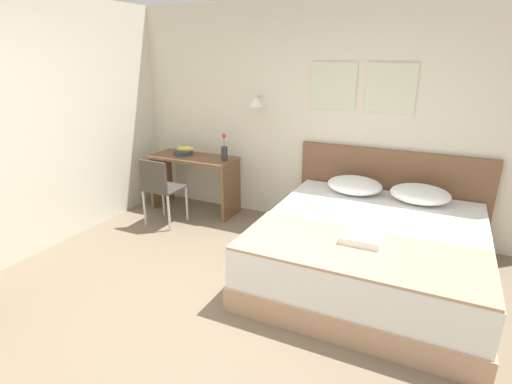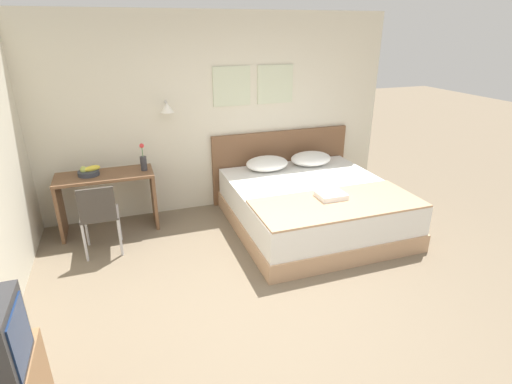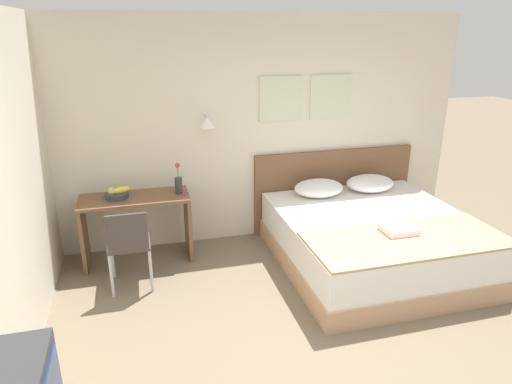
{
  "view_description": "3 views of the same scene",
  "coord_description": "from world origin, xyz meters",
  "views": [
    {
      "loc": [
        1.57,
        -2.09,
        2.07
      ],
      "look_at": [
        0.04,
        1.11,
        0.82
      ],
      "focal_mm": 28.0,
      "sensor_mm": 36.0,
      "label": 1
    },
    {
      "loc": [
        -1.15,
        -2.79,
        2.44
      ],
      "look_at": [
        0.22,
        1.16,
        0.71
      ],
      "focal_mm": 28.0,
      "sensor_mm": 36.0,
      "label": 2
    },
    {
      "loc": [
        -1.34,
        -2.61,
        2.49
      ],
      "look_at": [
        -0.28,
        1.27,
        1.03
      ],
      "focal_mm": 32.0,
      "sensor_mm": 36.0,
      "label": 3
    }
  ],
  "objects": [
    {
      "name": "ground_plane",
      "position": [
        0.0,
        0.0,
        0.0
      ],
      "size": [
        24.0,
        24.0,
        0.0
      ],
      "primitive_type": "plane",
      "color": "#756651"
    },
    {
      "name": "wall_back",
      "position": [
        0.01,
        2.55,
        1.33
      ],
      "size": [
        5.3,
        0.31,
        2.65
      ],
      "color": "beige",
      "rests_on": "ground_plane"
    },
    {
      "name": "bed",
      "position": [
        1.09,
        1.41,
        0.28
      ],
      "size": [
        1.99,
        2.09,
        0.57
      ],
      "color": "tan",
      "rests_on": "ground_plane"
    },
    {
      "name": "headboard",
      "position": [
        1.09,
        2.49,
        0.52
      ],
      "size": [
        2.11,
        0.06,
        1.04
      ],
      "color": "brown",
      "rests_on": "ground_plane"
    },
    {
      "name": "pillow_left",
      "position": [
        0.75,
        2.18,
        0.67
      ],
      "size": [
        0.6,
        0.46,
        0.19
      ],
      "color": "white",
      "rests_on": "bed"
    },
    {
      "name": "pillow_right",
      "position": [
        1.43,
        2.18,
        0.67
      ],
      "size": [
        0.6,
        0.46,
        0.19
      ],
      "color": "white",
      "rests_on": "bed"
    },
    {
      "name": "throw_blanket",
      "position": [
        1.09,
        0.81,
        0.59
      ],
      "size": [
        1.93,
        0.84,
        0.02
      ],
      "color": "tan",
      "rests_on": "bed"
    },
    {
      "name": "folded_towel_near_foot",
      "position": [
        1.08,
        0.95,
        0.63
      ],
      "size": [
        0.32,
        0.26,
        0.06
      ],
      "color": "white",
      "rests_on": "throw_blanket"
    },
    {
      "name": "desk",
      "position": [
        -1.4,
        2.2,
        0.53
      ],
      "size": [
        1.17,
        0.5,
        0.76
      ],
      "color": "brown",
      "rests_on": "ground_plane"
    },
    {
      "name": "desk_chair",
      "position": [
        -1.49,
        1.58,
        0.52
      ],
      "size": [
        0.41,
        0.41,
        0.86
      ],
      "color": "#3D3833",
      "rests_on": "ground_plane"
    },
    {
      "name": "fruit_bowl",
      "position": [
        -1.57,
        2.22,
        0.8
      ],
      "size": [
        0.28,
        0.25,
        0.12
      ],
      "color": "#333842",
      "rests_on": "desk"
    },
    {
      "name": "flower_vase",
      "position": [
        -0.92,
        2.19,
        0.88
      ],
      "size": [
        0.08,
        0.08,
        0.35
      ],
      "color": "#333338",
      "rests_on": "desk"
    }
  ]
}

